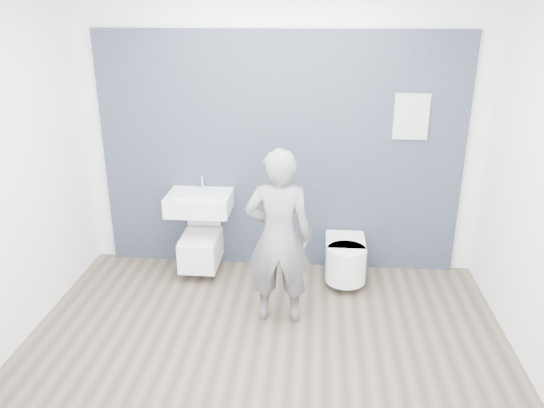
# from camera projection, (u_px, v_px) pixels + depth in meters

# --- Properties ---
(ground) EXTENTS (4.00, 4.00, 0.00)m
(ground) POSITION_uv_depth(u_px,v_px,m) (266.00, 344.00, 4.35)
(ground) COLOR brown
(ground) RESTS_ON ground
(room_shell) EXTENTS (4.00, 4.00, 4.00)m
(room_shell) POSITION_uv_depth(u_px,v_px,m) (265.00, 136.00, 3.73)
(room_shell) COLOR white
(room_shell) RESTS_ON ground
(tile_wall) EXTENTS (3.60, 0.06, 2.40)m
(tile_wall) POSITION_uv_depth(u_px,v_px,m) (279.00, 262.00, 5.72)
(tile_wall) COLOR black
(tile_wall) RESTS_ON ground
(washbasin) EXTENTS (0.63, 0.47, 0.47)m
(washbasin) POSITION_uv_depth(u_px,v_px,m) (199.00, 202.00, 5.26)
(washbasin) COLOR white
(washbasin) RESTS_ON ground
(toilet_square) EXTENTS (0.37, 0.53, 0.71)m
(toilet_square) POSITION_uv_depth(u_px,v_px,m) (201.00, 247.00, 5.41)
(toilet_square) COLOR white
(toilet_square) RESTS_ON ground
(toilet_rounded) EXTENTS (0.39, 0.66, 0.36)m
(toilet_rounded) POSITION_uv_depth(u_px,v_px,m) (345.00, 259.00, 5.23)
(toilet_rounded) COLOR white
(toilet_rounded) RESTS_ON ground
(info_placard) EXTENTS (0.33, 0.03, 0.43)m
(info_placard) POSITION_uv_depth(u_px,v_px,m) (397.00, 269.00, 5.57)
(info_placard) COLOR white
(info_placard) RESTS_ON ground
(visitor) EXTENTS (0.58, 0.39, 1.55)m
(visitor) POSITION_uv_depth(u_px,v_px,m) (279.00, 238.00, 4.44)
(visitor) COLOR slate
(visitor) RESTS_ON ground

